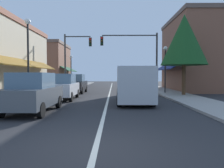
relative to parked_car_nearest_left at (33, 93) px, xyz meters
name	(u,v)px	position (x,y,z in m)	size (l,w,h in m)	color
ground_plane	(110,92)	(3.20, 13.01, -0.88)	(80.00, 80.00, 0.00)	#28282B
sidewalk_left	(57,91)	(-2.30, 13.01, -0.82)	(2.60, 56.00, 0.12)	gray
sidewalk_right	(164,91)	(8.70, 13.01, -0.82)	(2.60, 56.00, 0.12)	gray
lane_center_stripe	(110,91)	(3.20, 13.01, -0.88)	(0.14, 52.00, 0.01)	silver
storefront_right_block	(194,54)	(12.43, 15.01, 3.12)	(6.17, 10.20, 8.00)	brown
storefront_far_left	(50,65)	(-5.93, 23.01, 2.30)	(5.98, 8.20, 6.35)	brown
parked_car_nearest_left	(33,93)	(0.00, 0.00, 0.00)	(1.80, 4.11, 1.77)	#4C5156
parked_car_second_left	(63,87)	(0.09, 5.34, 0.00)	(1.84, 4.13, 1.77)	silver
parked_car_third_left	(76,84)	(-0.01, 11.08, 0.00)	(1.80, 4.11, 1.77)	black
van_in_lane	(134,84)	(4.79, 3.39, 0.27)	(2.04, 5.20, 2.12)	#B2B7BC
traffic_signal_mast_arm	(137,51)	(6.00, 13.07, 3.26)	(5.87, 0.50, 6.01)	#333333
traffic_signal_left_corner	(73,54)	(-0.69, 13.78, 3.06)	(2.96, 0.50, 6.02)	#333333
street_lamp_left_near	(28,47)	(-1.60, 3.65, 2.52)	(0.36, 0.36, 5.09)	black
street_lamp_right_mid	(165,61)	(8.19, 10.11, 2.03)	(0.36, 0.36, 4.25)	black
street_lamp_left_far	(71,66)	(-1.97, 19.03, 2.05)	(0.36, 0.36, 4.28)	black
tree_right_near	(184,40)	(9.16, 7.90, 3.58)	(3.64, 3.64, 6.48)	#4C331E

